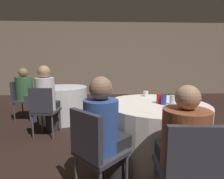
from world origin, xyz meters
name	(u,v)px	position (x,y,z in m)	size (l,w,h in m)	color
ground_plane	(141,155)	(0.00, 0.00, 0.00)	(16.00, 16.00, 0.00)	black
wall_back	(117,59)	(0.00, 4.74, 1.40)	(16.00, 0.06, 2.80)	gray
table_near	(155,130)	(0.18, -0.03, 0.37)	(1.33, 1.33, 0.74)	white
table_far	(63,104)	(-1.41, 1.58, 0.37)	(1.05, 1.05, 0.74)	silver
chair_near_south	(188,166)	(0.10, -1.10, 0.53)	(0.43, 0.43, 0.87)	#383842
chair_near_southwest	(94,147)	(-0.60, -0.77, 0.53)	(0.57, 0.57, 0.87)	#383842
chair_far_south	(44,107)	(-1.52, 0.66, 0.53)	(0.44, 0.45, 0.87)	#383842
chair_far_west	(21,96)	(-2.34, 1.64, 0.53)	(0.43, 0.42, 0.87)	#383842
person_blue_shirt	(107,136)	(-0.48, -0.66, 0.58)	(0.46, 0.45, 1.15)	#282828
person_floral_shirt	(180,150)	(0.11, -0.94, 0.57)	(0.36, 0.51, 1.11)	#282828
person_white_shirt	(47,100)	(-1.50, 0.81, 0.61)	(0.34, 0.50, 1.22)	#282828
person_green_jacket	(28,94)	(-2.19, 1.63, 0.59)	(0.52, 0.36, 1.15)	#33384C
pizza_plate_near	(177,99)	(0.54, 0.17, 0.75)	(0.22, 0.22, 0.02)	white
soda_can_red	(159,99)	(0.22, -0.02, 0.80)	(0.07, 0.07, 0.12)	red
soda_can_silver	(172,100)	(0.36, -0.11, 0.80)	(0.07, 0.07, 0.12)	silver
soda_can_blue	(164,100)	(0.25, -0.10, 0.80)	(0.07, 0.07, 0.12)	#1E38A5
cup_near	(146,94)	(0.15, 0.45, 0.78)	(0.08, 0.08, 0.09)	silver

